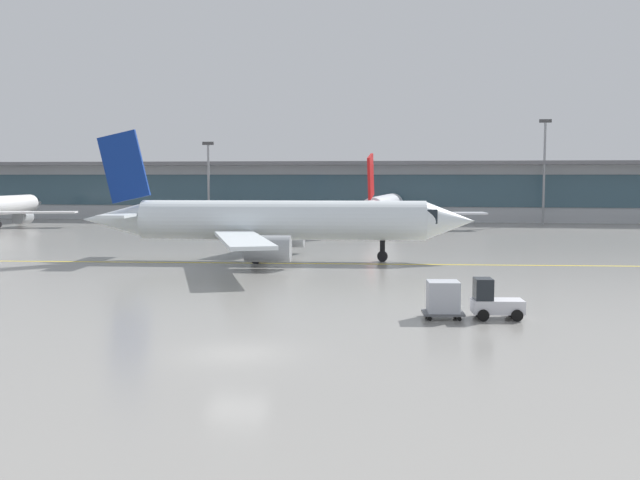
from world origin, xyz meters
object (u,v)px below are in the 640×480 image
taxiing_regional_jet (278,221)px  cargo_dolly_lead (443,298)px  gate_airplane_1 (383,207)px  apron_light_mast_1 (208,178)px  baggage_tug (493,301)px  apron_light_mast_2 (544,167)px

taxiing_regional_jet → cargo_dolly_lead: bearing=-65.1°
gate_airplane_1 → cargo_dolly_lead: gate_airplane_1 is taller
apron_light_mast_1 → gate_airplane_1: bearing=-19.8°
taxiing_regional_jet → baggage_tug: taxiing_regional_jet is taller
cargo_dolly_lead → apron_light_mast_2: bearing=71.9°
apron_light_mast_1 → cargo_dolly_lead: bearing=-64.8°
taxiing_regional_jet → apron_light_mast_1: size_ratio=2.72×
baggage_tug → cargo_dolly_lead: 2.58m
apron_light_mast_2 → apron_light_mast_1: bearing=-176.8°
taxiing_regional_jet → baggage_tug: 29.14m
baggage_tug → apron_light_mast_1: size_ratio=0.22×
baggage_tug → apron_light_mast_1: apron_light_mast_1 is taller
gate_airplane_1 → taxiing_regional_jet: bearing=174.6°
apron_light_mast_1 → baggage_tug: bearing=-63.1°
gate_airplane_1 → cargo_dolly_lead: bearing=-169.7°
cargo_dolly_lead → apron_light_mast_2: apron_light_mast_2 is taller
cargo_dolly_lead → apron_light_mast_2: 79.37m
gate_airplane_1 → taxiing_regional_jet: size_ratio=0.89×
baggage_tug → apron_light_mast_2: (13.82, 77.02, 7.67)m
taxiing_regional_jet → apron_light_mast_1: apron_light_mast_1 is taller
taxiing_regional_jet → cargo_dolly_lead: 28.02m
apron_light_mast_1 → apron_light_mast_2: bearing=3.2°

